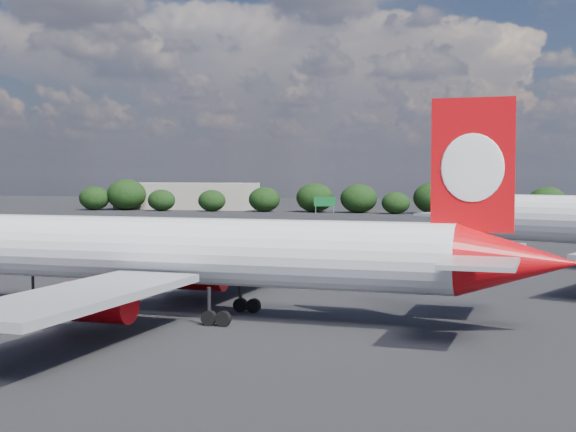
# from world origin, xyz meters

# --- Properties ---
(ground) EXTENTS (500.00, 500.00, 0.00)m
(ground) POSITION_xyz_m (0.00, 60.00, 0.00)
(ground) COLOR black
(ground) RESTS_ON ground
(qantas_airliner) EXTENTS (48.34, 45.95, 15.78)m
(qantas_airliner) POSITION_xyz_m (9.35, 17.71, 4.81)
(qantas_airliner) COLOR white
(qantas_airliner) RESTS_ON ground
(terminal_building) EXTENTS (42.00, 16.00, 8.00)m
(terminal_building) POSITION_xyz_m (-65.00, 192.00, 4.00)
(terminal_building) COLOR #9E9388
(terminal_building) RESTS_ON ground
(highway_sign) EXTENTS (6.00, 0.30, 4.50)m
(highway_sign) POSITION_xyz_m (-18.00, 176.00, 3.13)
(highway_sign) COLOR #13622B
(highway_sign) RESTS_ON ground
(billboard_yellow) EXTENTS (5.00, 0.30, 5.50)m
(billboard_yellow) POSITION_xyz_m (12.00, 182.00, 3.87)
(billboard_yellow) COLOR yellow
(billboard_yellow) RESTS_ON ground
(horizon_treeline) EXTENTS (205.44, 14.16, 9.23)m
(horizon_treeline) POSITION_xyz_m (-2.99, 179.51, 3.73)
(horizon_treeline) COLOR black
(horizon_treeline) RESTS_ON ground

